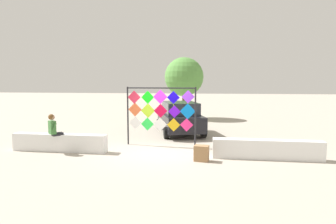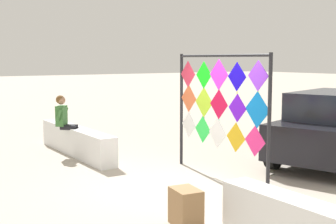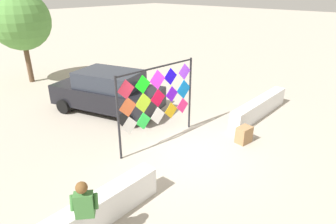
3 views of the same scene
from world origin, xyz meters
name	(u,v)px [view 2 (image 2 of 3)]	position (x,y,z in m)	size (l,w,h in m)	color
ground	(177,188)	(0.00, 0.00, 0.00)	(120.00, 120.00, 0.00)	#ADA393
plaza_ledge_left	(76,141)	(-4.05, -0.40, 0.36)	(3.91, 0.44, 0.71)	white
kite_display_rack	(219,102)	(-0.16, 1.16, 1.60)	(3.10, 0.30, 2.60)	#232328
seated_vendor	(66,120)	(-4.07, -0.66, 0.92)	(0.72, 0.74, 1.56)	black
cardboard_box_large	(186,207)	(1.69, -1.00, 0.28)	(0.51, 0.36, 0.56)	#9E754C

